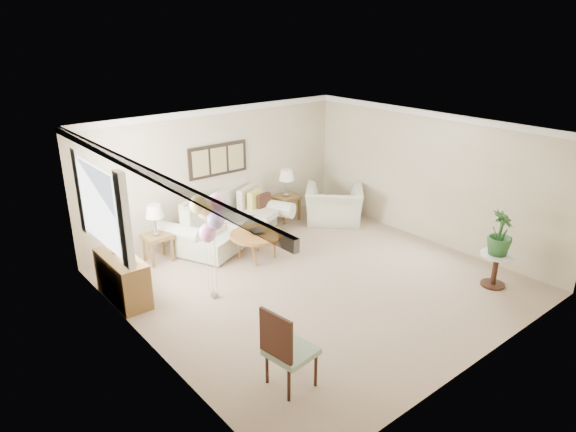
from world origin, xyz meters
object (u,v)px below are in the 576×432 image
object	(u,v)px
sofa	(228,223)
balloon_cluster	(210,215)
armchair	(334,205)
coffee_table	(257,235)
accent_chair	(286,348)

from	to	relation	value
sofa	balloon_cluster	size ratio (longest dim) A/B	1.63
sofa	armchair	bearing A→B (deg)	-14.74
coffee_table	armchair	bearing A→B (deg)	10.16
coffee_table	accent_chair	world-z (taller)	accent_chair
armchair	balloon_cluster	world-z (taller)	balloon_cluster
sofa	balloon_cluster	xyz separation A→B (m)	(-1.47, -1.84, 1.06)
coffee_table	sofa	bearing A→B (deg)	87.11
coffee_table	balloon_cluster	xyz separation A→B (m)	(-1.42, -0.78, 0.97)
accent_chair	balloon_cluster	bearing A→B (deg)	79.13
sofa	balloon_cluster	distance (m)	2.58
armchair	accent_chair	bearing A→B (deg)	84.78
armchair	accent_chair	world-z (taller)	accent_chair
accent_chair	sofa	bearing A→B (deg)	65.42
armchair	balloon_cluster	distance (m)	4.16
sofa	armchair	size ratio (longest dim) A/B	2.39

